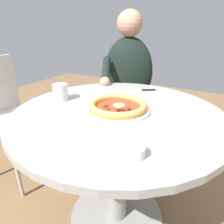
{
  "coord_description": "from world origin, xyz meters",
  "views": [
    {
      "loc": [
        0.39,
        -0.74,
        1.07
      ],
      "look_at": [
        -0.02,
        -0.02,
        0.71
      ],
      "focal_mm": 30.98,
      "sensor_mm": 36.0,
      "label": 1
    }
  ],
  "objects_px": {
    "dining_table": "(117,143)",
    "steak_knife": "(143,90)",
    "pizza_on_plate": "(117,106)",
    "ramekin_capers": "(133,150)",
    "cafe_chair_diner": "(128,92)",
    "cafe_chair_spare_near": "(6,108)",
    "diner_person": "(127,95)",
    "water_glass": "(61,93)",
    "fork_utensil": "(85,92)"
  },
  "relations": [
    {
      "from": "dining_table",
      "to": "steak_knife",
      "type": "bearing_deg",
      "value": 91.63
    },
    {
      "from": "pizza_on_plate",
      "to": "steak_knife",
      "type": "xyz_separation_m",
      "value": [
        -0.01,
        0.35,
        -0.02
      ]
    },
    {
      "from": "dining_table",
      "to": "ramekin_capers",
      "type": "height_order",
      "value": "ramekin_capers"
    },
    {
      "from": "cafe_chair_diner",
      "to": "cafe_chair_spare_near",
      "type": "distance_m",
      "value": 1.01
    },
    {
      "from": "diner_person",
      "to": "cafe_chair_diner",
      "type": "relative_size",
      "value": 1.39
    },
    {
      "from": "water_glass",
      "to": "diner_person",
      "type": "distance_m",
      "value": 0.74
    },
    {
      "from": "steak_knife",
      "to": "ramekin_capers",
      "type": "height_order",
      "value": "ramekin_capers"
    },
    {
      "from": "steak_knife",
      "to": "cafe_chair_spare_near",
      "type": "bearing_deg",
      "value": -158.47
    },
    {
      "from": "cafe_chair_diner",
      "to": "dining_table",
      "type": "bearing_deg",
      "value": -68.62
    },
    {
      "from": "steak_knife",
      "to": "dining_table",
      "type": "bearing_deg",
      "value": -88.37
    },
    {
      "from": "dining_table",
      "to": "ramekin_capers",
      "type": "bearing_deg",
      "value": -54.57
    },
    {
      "from": "dining_table",
      "to": "diner_person",
      "type": "xyz_separation_m",
      "value": [
        -0.27,
        0.68,
        0.01
      ]
    },
    {
      "from": "water_glass",
      "to": "cafe_chair_spare_near",
      "type": "xyz_separation_m",
      "value": [
        -0.57,
        0.02,
        -0.21
      ]
    },
    {
      "from": "fork_utensil",
      "to": "cafe_chair_diner",
      "type": "distance_m",
      "value": 0.69
    },
    {
      "from": "dining_table",
      "to": "fork_utensil",
      "type": "xyz_separation_m",
      "value": [
        -0.3,
        0.15,
        0.18
      ]
    },
    {
      "from": "water_glass",
      "to": "ramekin_capers",
      "type": "relative_size",
      "value": 1.15
    },
    {
      "from": "water_glass",
      "to": "fork_utensil",
      "type": "distance_m",
      "value": 0.18
    },
    {
      "from": "water_glass",
      "to": "diner_person",
      "type": "height_order",
      "value": "diner_person"
    },
    {
      "from": "water_glass",
      "to": "fork_utensil",
      "type": "xyz_separation_m",
      "value": [
        0.03,
        0.17,
        -0.04
      ]
    },
    {
      "from": "steak_knife",
      "to": "cafe_chair_diner",
      "type": "relative_size",
      "value": 0.22
    },
    {
      "from": "ramekin_capers",
      "to": "fork_utensil",
      "type": "height_order",
      "value": "ramekin_capers"
    },
    {
      "from": "dining_table",
      "to": "fork_utensil",
      "type": "height_order",
      "value": "fork_utensil"
    },
    {
      "from": "ramekin_capers",
      "to": "pizza_on_plate",
      "type": "bearing_deg",
      "value": 126.04
    },
    {
      "from": "dining_table",
      "to": "pizza_on_plate",
      "type": "relative_size",
      "value": 3.29
    },
    {
      "from": "dining_table",
      "to": "pizza_on_plate",
      "type": "bearing_deg",
      "value": -153.92
    },
    {
      "from": "pizza_on_plate",
      "to": "diner_person",
      "type": "xyz_separation_m",
      "value": [
        -0.27,
        0.68,
        -0.19
      ]
    },
    {
      "from": "diner_person",
      "to": "fork_utensil",
      "type": "bearing_deg",
      "value": -93.85
    },
    {
      "from": "ramekin_capers",
      "to": "water_glass",
      "type": "bearing_deg",
      "value": 153.67
    },
    {
      "from": "pizza_on_plate",
      "to": "steak_knife",
      "type": "height_order",
      "value": "pizza_on_plate"
    },
    {
      "from": "pizza_on_plate",
      "to": "steak_knife",
      "type": "bearing_deg",
      "value": 91.05
    },
    {
      "from": "pizza_on_plate",
      "to": "steak_knife",
      "type": "distance_m",
      "value": 0.35
    },
    {
      "from": "cafe_chair_diner",
      "to": "cafe_chair_spare_near",
      "type": "relative_size",
      "value": 0.96
    },
    {
      "from": "diner_person",
      "to": "water_glass",
      "type": "bearing_deg",
      "value": -95.45
    },
    {
      "from": "cafe_chair_diner",
      "to": "steak_knife",
      "type": "bearing_deg",
      "value": -56.45
    },
    {
      "from": "water_glass",
      "to": "cafe_chair_spare_near",
      "type": "bearing_deg",
      "value": 178.48
    },
    {
      "from": "steak_knife",
      "to": "diner_person",
      "type": "xyz_separation_m",
      "value": [
        -0.26,
        0.33,
        -0.18
      ]
    },
    {
      "from": "ramekin_capers",
      "to": "fork_utensil",
      "type": "xyz_separation_m",
      "value": [
        -0.51,
        0.44,
        -0.02
      ]
    },
    {
      "from": "dining_table",
      "to": "cafe_chair_spare_near",
      "type": "relative_size",
      "value": 1.11
    },
    {
      "from": "cafe_chair_diner",
      "to": "ramekin_capers",
      "type": "bearing_deg",
      "value": -64.57
    },
    {
      "from": "ramekin_capers",
      "to": "diner_person",
      "type": "xyz_separation_m",
      "value": [
        -0.47,
        0.97,
        -0.19
      ]
    },
    {
      "from": "pizza_on_plate",
      "to": "cafe_chair_spare_near",
      "type": "bearing_deg",
      "value": -179.73
    },
    {
      "from": "cafe_chair_diner",
      "to": "cafe_chair_spare_near",
      "type": "height_order",
      "value": "cafe_chair_spare_near"
    },
    {
      "from": "diner_person",
      "to": "cafe_chair_diner",
      "type": "height_order",
      "value": "diner_person"
    },
    {
      "from": "diner_person",
      "to": "cafe_chair_spare_near",
      "type": "height_order",
      "value": "diner_person"
    },
    {
      "from": "steak_knife",
      "to": "cafe_chair_spare_near",
      "type": "height_order",
      "value": "cafe_chair_spare_near"
    },
    {
      "from": "ramekin_capers",
      "to": "diner_person",
      "type": "relative_size",
      "value": 0.06
    },
    {
      "from": "water_glass",
      "to": "ramekin_capers",
      "type": "height_order",
      "value": "water_glass"
    },
    {
      "from": "steak_knife",
      "to": "cafe_chair_diner",
      "type": "height_order",
      "value": "cafe_chair_diner"
    },
    {
      "from": "pizza_on_plate",
      "to": "cafe_chair_diner",
      "type": "height_order",
      "value": "cafe_chair_diner"
    },
    {
      "from": "pizza_on_plate",
      "to": "fork_utensil",
      "type": "bearing_deg",
      "value": 152.88
    }
  ]
}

